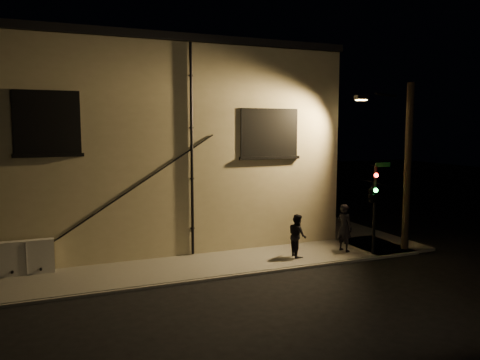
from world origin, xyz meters
name	(u,v)px	position (x,y,z in m)	size (l,w,h in m)	color
ground	(264,273)	(0.00, 0.00, 0.00)	(90.00, 90.00, 0.00)	black
sidewalk	(248,241)	(1.22, 4.39, 0.06)	(21.00, 16.00, 0.12)	#605E56
building	(135,143)	(-3.00, 8.99, 4.40)	(16.20, 12.23, 8.80)	#BBAF86
utility_cabinet	(26,257)	(-7.88, 2.70, 0.72)	(1.82, 0.31, 1.20)	beige
pedestrian_a	(344,228)	(4.17, 1.11, 1.10)	(0.72, 0.47, 1.96)	black
pedestrian_b	(297,235)	(1.97, 1.13, 0.97)	(0.83, 0.64, 1.70)	black
traffic_signal	(373,193)	(4.83, 0.23, 2.62)	(1.34, 2.19, 3.70)	black
streetlamp_pole	(405,163)	(6.65, 0.52, 3.75)	(2.02, 1.39, 7.03)	black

